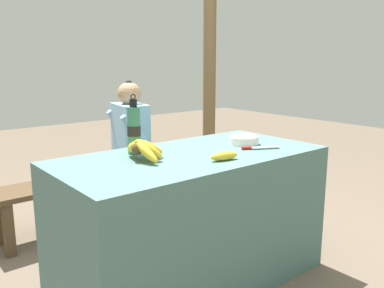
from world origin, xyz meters
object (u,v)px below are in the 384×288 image
(banana_bunch_ripe, at_px, (143,148))
(serving_bowl, at_px, (244,139))
(knife, at_px, (255,148))
(banana_bunch_green, at_px, (50,175))
(water_bottle, at_px, (134,130))
(loose_banana_front, at_px, (224,156))
(seated_vendor, at_px, (125,142))
(support_post_far, at_px, (209,62))
(wooden_bench, at_px, (111,180))

(banana_bunch_ripe, relative_size, serving_bowl, 1.71)
(knife, bearing_deg, banana_bunch_green, 149.30)
(water_bottle, height_order, loose_banana_front, water_bottle)
(knife, bearing_deg, serving_bowl, 97.39)
(serving_bowl, distance_m, banana_bunch_green, 1.37)
(banana_bunch_ripe, height_order, banana_bunch_green, banana_bunch_ripe)
(seated_vendor, height_order, banana_bunch_green, seated_vendor)
(loose_banana_front, height_order, support_post_far, support_post_far)
(loose_banana_front, bearing_deg, banana_bunch_ripe, 140.88)
(knife, bearing_deg, support_post_far, 84.57)
(knife, height_order, wooden_bench, knife)
(banana_bunch_ripe, height_order, knife, banana_bunch_ripe)
(wooden_bench, distance_m, support_post_far, 1.63)
(serving_bowl, xyz_separation_m, wooden_bench, (-0.32, 1.08, -0.44))
(serving_bowl, bearing_deg, wooden_bench, 106.57)
(loose_banana_front, bearing_deg, seated_vendor, 82.37)
(support_post_far, bearing_deg, loose_banana_front, -129.64)
(banana_bunch_ripe, relative_size, water_bottle, 0.93)
(loose_banana_front, height_order, seated_vendor, seated_vendor)
(banana_bunch_ripe, height_order, seated_vendor, seated_vendor)
(water_bottle, xyz_separation_m, banana_bunch_green, (-0.15, 0.88, -0.42))
(seated_vendor, bearing_deg, water_bottle, 73.30)
(water_bottle, bearing_deg, knife, -30.03)
(seated_vendor, relative_size, support_post_far, 0.45)
(seated_vendor, distance_m, support_post_far, 1.40)
(knife, height_order, seated_vendor, seated_vendor)
(water_bottle, relative_size, support_post_far, 0.13)
(banana_bunch_ripe, bearing_deg, seated_vendor, 64.55)
(water_bottle, height_order, banana_bunch_green, water_bottle)
(loose_banana_front, relative_size, wooden_bench, 0.09)
(banana_bunch_ripe, bearing_deg, serving_bowl, -3.27)
(serving_bowl, distance_m, knife, 0.15)
(knife, height_order, support_post_far, support_post_far)
(serving_bowl, distance_m, loose_banana_front, 0.43)
(loose_banana_front, xyz_separation_m, seated_vendor, (0.17, 1.27, -0.15))
(serving_bowl, xyz_separation_m, seated_vendor, (-0.20, 1.06, -0.16))
(loose_banana_front, relative_size, seated_vendor, 0.15)
(water_bottle, height_order, knife, water_bottle)
(loose_banana_front, relative_size, knife, 0.79)
(seated_vendor, relative_size, banana_bunch_green, 4.20)
(wooden_bench, xyz_separation_m, support_post_far, (1.33, 0.36, 0.88))
(seated_vendor, height_order, support_post_far, support_post_far)
(wooden_bench, bearing_deg, banana_bunch_ripe, -108.98)
(knife, distance_m, banana_bunch_green, 1.45)
(knife, bearing_deg, loose_banana_front, -138.22)
(serving_bowl, height_order, banana_bunch_green, serving_bowl)
(serving_bowl, relative_size, seated_vendor, 0.16)
(knife, relative_size, support_post_far, 0.08)
(support_post_far, bearing_deg, serving_bowl, -124.95)
(serving_bowl, distance_m, wooden_bench, 1.21)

